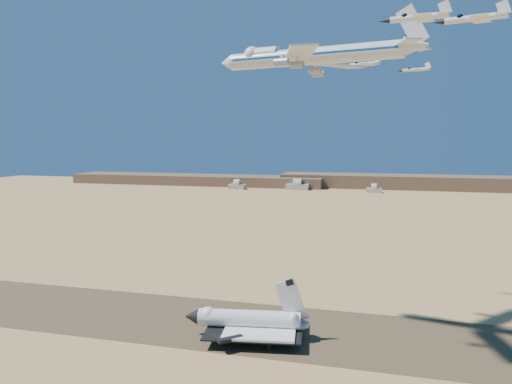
% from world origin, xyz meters
% --- Properties ---
extents(ground, '(1200.00, 1200.00, 0.00)m').
position_xyz_m(ground, '(0.00, 0.00, 0.00)').
color(ground, tan).
rests_on(ground, ground).
extents(runway, '(600.00, 50.00, 0.06)m').
position_xyz_m(runway, '(0.00, 0.00, 0.03)').
color(runway, brown).
rests_on(runway, ground).
extents(ridgeline, '(960.00, 90.00, 18.00)m').
position_xyz_m(ridgeline, '(65.32, 527.31, 7.63)').
color(ridgeline, brown).
rests_on(ridgeline, ground).
extents(hangars, '(200.50, 29.50, 30.00)m').
position_xyz_m(hangars, '(-64.00, 478.43, 4.83)').
color(hangars, '#B6AFA1').
rests_on(hangars, ground).
extents(shuttle, '(43.53, 30.98, 21.40)m').
position_xyz_m(shuttle, '(14.29, -9.71, 5.75)').
color(shuttle, white).
rests_on(shuttle, runway).
extents(carrier_747, '(74.08, 55.97, 18.41)m').
position_xyz_m(carrier_747, '(31.51, 1.90, 96.65)').
color(carrier_747, silver).
extents(crew_a, '(0.49, 0.66, 1.66)m').
position_xyz_m(crew_a, '(23.69, -18.43, 0.89)').
color(crew_a, '#F8450E').
rests_on(crew_a, runway).
extents(crew_b, '(0.60, 0.88, 1.66)m').
position_xyz_m(crew_b, '(18.58, -16.48, 0.89)').
color(crew_b, '#F8450E').
rests_on(crew_b, runway).
extents(crew_c, '(1.13, 1.09, 1.78)m').
position_xyz_m(crew_c, '(23.76, -17.54, 0.95)').
color(crew_c, '#F8450E').
rests_on(crew_c, runway).
extents(chase_jet_a, '(16.48, 9.30, 4.14)m').
position_xyz_m(chase_jet_a, '(65.67, -44.29, 97.13)').
color(chase_jet_a, silver).
extents(chase_jet_b, '(15.02, 8.68, 3.82)m').
position_xyz_m(chase_jet_b, '(76.54, -54.59, 94.00)').
color(chase_jet_b, silver).
extents(chase_jet_d, '(16.22, 9.59, 4.17)m').
position_xyz_m(chase_jet_d, '(48.13, 47.05, 99.80)').
color(chase_jet_d, silver).
extents(chase_jet_e, '(14.58, 8.54, 3.72)m').
position_xyz_m(chase_jet_e, '(69.77, 65.79, 99.18)').
color(chase_jet_e, silver).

